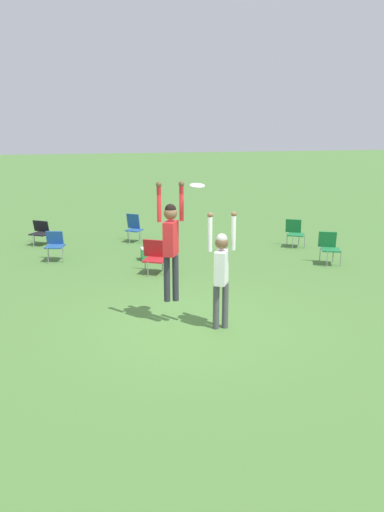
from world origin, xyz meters
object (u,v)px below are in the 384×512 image
at_px(person_jumping, 171,238).
at_px(camping_chair_2, 134,226).
at_px(frisbee, 197,186).
at_px(camping_chair_3, 41,231).
at_px(camping_chair_4, 329,245).
at_px(camping_chair_5, 55,243).
at_px(cooler_box, 148,254).
at_px(camping_chair_0, 295,231).
at_px(camping_chair_1, 154,255).
at_px(person_defending, 221,268).

xyz_separation_m(person_jumping, camping_chair_2, (0.20, 7.15, -1.17)).
relative_size(frisbee, camping_chair_3, 0.32).
height_order(camping_chair_3, camping_chair_4, camping_chair_4).
relative_size(camping_chair_2, camping_chair_5, 1.10).
relative_size(person_jumping, cooler_box, 5.53).
bearing_deg(person_jumping, camping_chair_4, -29.52).
height_order(person_jumping, camping_chair_2, person_jumping).
height_order(person_jumping, camping_chair_5, person_jumping).
relative_size(person_jumping, camping_chair_2, 2.51).
bearing_deg(camping_chair_2, person_jumping, 125.27).
relative_size(person_jumping, camping_chair_0, 2.67).
bearing_deg(camping_chair_5, camping_chair_3, -61.34).
height_order(camping_chair_0, camping_chair_2, camping_chair_2).
xyz_separation_m(frisbee, camping_chair_1, (-0.21, 3.64, -2.20)).
distance_m(person_jumping, camping_chair_5, 5.89).
bearing_deg(cooler_box, person_jumping, -93.59).
xyz_separation_m(frisbee, cooler_box, (-0.16, 4.91, -2.49)).
xyz_separation_m(person_defending, frisbee, (-0.38, 0.29, 1.48)).
relative_size(camping_chair_4, cooler_box, 2.16).
height_order(frisbee, camping_chair_1, frisbee).
relative_size(person_defending, cooler_box, 5.40).
distance_m(camping_chair_4, cooler_box, 5.03).
relative_size(camping_chair_2, camping_chair_3, 1.06).
bearing_deg(camping_chair_0, camping_chair_1, 50.42).
bearing_deg(camping_chair_4, person_defending, 64.50).
height_order(camping_chair_1, camping_chair_5, camping_chair_1).
xyz_separation_m(camping_chair_0, camping_chair_3, (-7.75, 2.22, -0.07)).
distance_m(camping_chair_0, camping_chair_3, 8.07).
distance_m(camping_chair_2, camping_chair_5, 3.08).
relative_size(person_defending, camping_chair_0, 2.61).
height_order(camping_chair_0, cooler_box, camping_chair_0).
distance_m(person_defending, frisbee, 1.56).
height_order(person_jumping, person_defending, person_jumping).
xyz_separation_m(camping_chair_1, camping_chair_3, (-2.99, 3.99, -0.04)).
bearing_deg(person_defending, cooler_box, -145.35).
xyz_separation_m(person_jumping, frisbee, (0.46, -0.17, 0.99)).
relative_size(camping_chair_2, camping_chair_4, 1.02).
bearing_deg(camping_chair_4, person_jumping, 55.79).
height_order(camping_chair_2, camping_chair_3, camping_chair_2).
bearing_deg(person_defending, frisbee, -98.67).
distance_m(camping_chair_1, cooler_box, 1.31).
xyz_separation_m(camping_chair_5, cooler_box, (2.56, -0.57, -0.32)).
relative_size(person_jumping, camping_chair_5, 2.77).
relative_size(camping_chair_2, cooler_box, 2.20).
relative_size(camping_chair_0, camping_chair_1, 1.01).
distance_m(camping_chair_0, camping_chair_4, 2.10).
bearing_deg(person_jumping, camping_chair_1, 24.41).
distance_m(person_jumping, camping_chair_4, 6.06).
bearing_deg(person_defending, camping_chair_0, 172.42).
height_order(camping_chair_4, cooler_box, camping_chair_4).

